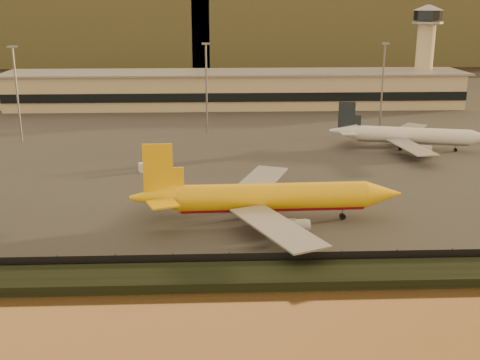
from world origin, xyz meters
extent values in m
plane|color=black|center=(0.00, 0.00, 0.00)|extent=(900.00, 900.00, 0.00)
cube|color=black|center=(0.00, -17.00, 0.70)|extent=(320.00, 7.00, 1.40)
cube|color=#2D2D2D|center=(0.00, 95.00, 0.10)|extent=(320.00, 220.00, 0.20)
cube|color=black|center=(0.00, -13.00, 1.30)|extent=(300.00, 0.05, 2.20)
cube|color=tan|center=(0.00, 125.00, 6.20)|extent=(160.00, 22.00, 12.00)
cube|color=black|center=(0.00, 113.80, 5.20)|extent=(160.00, 0.60, 3.00)
cube|color=gray|center=(0.00, 125.00, 12.50)|extent=(164.00, 24.00, 0.60)
cylinder|color=tan|center=(70.00, 131.00, 15.20)|extent=(6.40, 6.40, 30.00)
cylinder|color=black|center=(70.00, 131.00, 31.95)|extent=(10.40, 10.40, 3.50)
cone|color=gray|center=(70.00, 131.00, 34.70)|extent=(11.20, 11.20, 2.00)
cylinder|color=gray|center=(70.00, 131.00, 29.40)|extent=(11.20, 11.20, 0.80)
cylinder|color=slate|center=(-60.00, 70.00, 12.70)|extent=(0.50, 0.50, 25.00)
cube|color=slate|center=(-60.00, 70.00, 25.40)|extent=(2.20, 2.20, 0.40)
cylinder|color=slate|center=(-10.00, 80.00, 12.70)|extent=(0.50, 0.50, 25.00)
cube|color=slate|center=(-10.00, 80.00, 25.40)|extent=(2.20, 2.20, 0.40)
cylinder|color=slate|center=(40.00, 78.00, 12.70)|extent=(0.50, 0.50, 25.00)
cube|color=slate|center=(40.00, 78.00, 25.40)|extent=(2.20, 2.20, 0.40)
cube|color=brown|center=(-140.00, 340.00, 27.50)|extent=(260.00, 160.00, 55.00)
cube|color=brown|center=(90.00, 340.00, 35.00)|extent=(220.00, 160.00, 70.00)
cylinder|color=yellow|center=(1.89, 5.78, 4.62)|extent=(32.37, 5.63, 4.66)
cylinder|color=#B40A18|center=(1.89, 5.78, 3.81)|extent=(31.44, 4.58, 3.63)
cone|color=yellow|center=(21.13, 6.37, 4.62)|extent=(6.41, 4.85, 4.66)
cone|color=yellow|center=(-18.26, 5.17, 4.97)|extent=(8.20, 4.90, 4.66)
cube|color=yellow|center=(-17.36, 5.20, 10.10)|extent=(4.94, 0.52, 8.15)
cube|color=yellow|center=(-16.61, 9.88, 5.32)|extent=(5.54, 5.50, 0.28)
cube|color=yellow|center=(-16.33, 0.57, 5.32)|extent=(5.71, 5.68, 0.28)
cube|color=gray|center=(0.61, 18.16, 3.81)|extent=(12.86, 21.08, 0.28)
cylinder|color=gray|center=(2.94, 15.20, 2.53)|extent=(5.45, 2.72, 2.56)
cube|color=gray|center=(1.37, -6.64, 3.81)|extent=(13.85, 20.97, 0.28)
cylinder|color=gray|center=(3.51, -3.55, 2.53)|extent=(5.45, 2.72, 2.56)
cylinder|color=black|center=(14.20, 6.16, 0.71)|extent=(1.05, 0.85, 1.02)
cylinder|color=slate|center=(14.20, 6.16, 1.25)|extent=(0.18, 0.18, 2.10)
cylinder|color=black|center=(-1.41, 3.59, 0.71)|extent=(1.05, 0.85, 1.02)
cylinder|color=slate|center=(-1.41, 3.59, 1.25)|extent=(0.18, 0.18, 2.10)
cylinder|color=black|center=(-1.53, 7.78, 0.71)|extent=(1.05, 0.85, 1.02)
cylinder|color=slate|center=(-1.53, 7.78, 1.25)|extent=(0.18, 0.18, 2.10)
cylinder|color=silver|center=(42.69, 56.82, 3.92)|extent=(28.25, 10.88, 3.91)
cylinder|color=gray|center=(42.69, 56.82, 3.23)|extent=(27.28, 9.85, 3.05)
cone|color=silver|center=(25.65, 61.25, 4.21)|extent=(7.80, 5.56, 3.91)
cube|color=black|center=(26.40, 61.06, 8.51)|extent=(4.24, 1.39, 6.85)
cube|color=silver|center=(28.15, 64.65, 4.50)|extent=(5.30, 5.24, 0.23)
cube|color=silver|center=(26.18, 57.07, 4.50)|extent=(4.13, 3.94, 0.23)
cube|color=gray|center=(44.64, 67.43, 3.23)|extent=(14.89, 17.40, 0.23)
cylinder|color=gray|center=(45.87, 64.38, 2.16)|extent=(5.09, 3.26, 2.15)
cube|color=gray|center=(39.22, 46.60, 3.23)|extent=(7.70, 18.17, 0.23)
cylinder|color=gray|center=(41.78, 48.67, 2.16)|extent=(5.09, 3.26, 2.15)
cylinder|color=black|center=(53.10, 54.11, 0.63)|extent=(1.01, 0.88, 0.86)
cylinder|color=slate|center=(53.10, 54.11, 1.08)|extent=(0.21, 0.21, 1.76)
cylinder|color=black|center=(39.40, 55.86, 0.63)|extent=(1.01, 0.88, 0.86)
cylinder|color=slate|center=(39.40, 55.86, 1.08)|extent=(0.21, 0.21, 1.76)
cylinder|color=black|center=(40.29, 59.26, 0.63)|extent=(1.01, 0.88, 0.86)
cylinder|color=slate|center=(40.29, 59.26, 1.08)|extent=(0.21, 0.21, 1.76)
cube|color=yellow|center=(2.06, 24.04, 0.98)|extent=(3.52, 1.69, 1.56)
cube|color=silver|center=(-22.58, 38.85, 1.20)|extent=(4.86, 3.52, 1.99)
camera|label=1|loc=(-7.93, -91.38, 36.41)|focal=45.00mm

